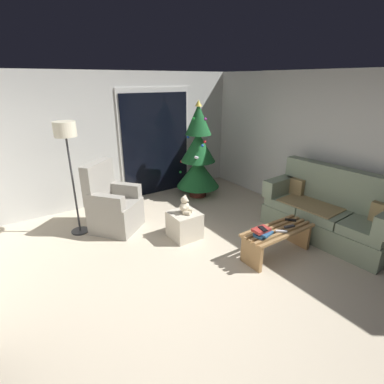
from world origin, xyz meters
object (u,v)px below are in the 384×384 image
(floor_lamp, at_px, (66,141))
(teddy_bear_cream, at_px, (185,206))
(remote_silver, at_px, (281,231))
(book_stack, at_px, (262,232))
(ottoman, at_px, (184,225))
(cell_phone, at_px, (263,229))
(armchair, at_px, (113,206))
(remote_graphite, at_px, (289,227))
(remote_black, at_px, (291,220))
(christmas_tree, at_px, (198,156))
(coffee_table, at_px, (277,238))
(couch, at_px, (329,213))

(floor_lamp, bearing_deg, teddy_bear_cream, -39.63)
(remote_silver, xyz_separation_m, book_stack, (-0.29, 0.08, 0.04))
(ottoman, bearing_deg, cell_phone, -68.21)
(cell_phone, relative_size, armchair, 0.13)
(remote_graphite, distance_m, ottoman, 1.57)
(remote_graphite, xyz_separation_m, remote_black, (0.18, 0.13, 0.00))
(remote_black, height_order, cell_phone, cell_phone)
(christmas_tree, bearing_deg, ottoman, -131.83)
(coffee_table, bearing_deg, teddy_bear_cream, 124.62)
(remote_black, relative_size, floor_lamp, 0.09)
(armchair, bearing_deg, remote_black, -45.28)
(remote_silver, relative_size, floor_lamp, 0.09)
(book_stack, height_order, floor_lamp, floor_lamp)
(cell_phone, xyz_separation_m, armchair, (-1.29, 2.07, -0.12))
(remote_graphite, xyz_separation_m, teddy_bear_cream, (-0.96, 1.21, 0.11))
(book_stack, bearing_deg, ottoman, 112.23)
(ottoman, bearing_deg, remote_graphite, -51.55)
(cell_phone, relative_size, christmas_tree, 0.07)
(coffee_table, relative_size, remote_graphite, 7.05)
(remote_silver, bearing_deg, coffee_table, 14.99)
(couch, relative_size, cell_phone, 13.77)
(teddy_bear_cream, bearing_deg, armchair, 132.25)
(coffee_table, distance_m, floor_lamp, 3.34)
(remote_graphite, distance_m, armchair, 2.76)
(remote_black, height_order, book_stack, book_stack)
(couch, xyz_separation_m, remote_graphite, (-0.93, 0.01, 0.03))
(book_stack, bearing_deg, floor_lamp, 128.62)
(remote_black, bearing_deg, cell_phone, 145.88)
(christmas_tree, height_order, floor_lamp, christmas_tree)
(remote_graphite, relative_size, armchair, 0.14)
(christmas_tree, relative_size, teddy_bear_cream, 6.93)
(book_stack, height_order, armchair, armchair)
(armchair, bearing_deg, teddy_bear_cream, -47.75)
(book_stack, bearing_deg, teddy_bear_cream, 112.12)
(coffee_table, bearing_deg, armchair, 128.18)
(remote_black, bearing_deg, armchair, 93.46)
(couch, xyz_separation_m, teddy_bear_cream, (-1.88, 1.22, 0.14))
(couch, relative_size, book_stack, 7.65)
(book_stack, xyz_separation_m, floor_lamp, (-1.81, 2.27, 1.04))
(remote_silver, bearing_deg, floor_lamp, 80.90)
(couch, relative_size, armchair, 1.76)
(armchair, bearing_deg, remote_silver, -53.56)
(couch, height_order, coffee_table, couch)
(remote_black, bearing_deg, christmas_tree, 47.65)
(couch, height_order, armchair, armchair)
(cell_phone, bearing_deg, armchair, 136.93)
(christmas_tree, bearing_deg, armchair, -167.80)
(remote_silver, xyz_separation_m, armchair, (-1.58, 2.14, -0.02))
(coffee_table, height_order, teddy_bear_cream, teddy_bear_cream)
(armchair, distance_m, ottoman, 1.23)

